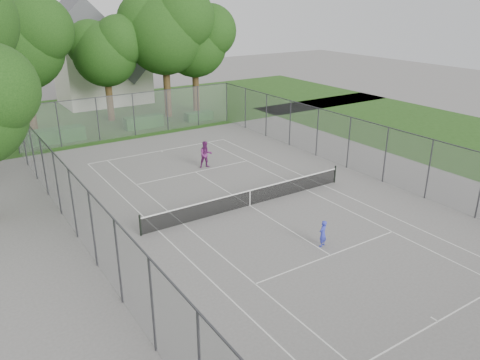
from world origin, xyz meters
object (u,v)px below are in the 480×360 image
house (102,62)px  girl_player (323,234)px  tennis_net (250,197)px  woman_player (206,155)px

house → girl_player: (-1.92, -36.88, -3.75)m
tennis_net → woman_player: size_ratio=7.01×
tennis_net → girl_player: 5.56m
house → girl_player: 37.12m
house → woman_player: (-1.13, -24.53, -3.48)m
woman_player → house: bearing=100.5°
tennis_net → woman_player: 6.89m
tennis_net → house: bearing=86.0°
tennis_net → girl_player: bearing=-87.3°
woman_player → tennis_net: bearing=-85.6°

